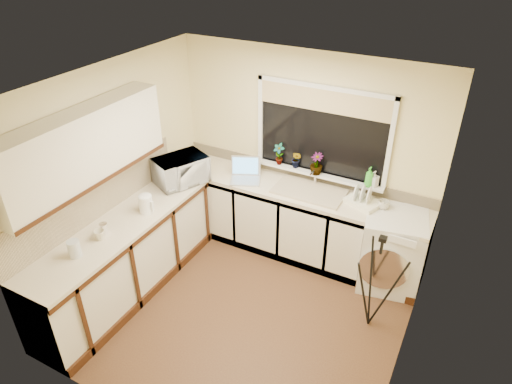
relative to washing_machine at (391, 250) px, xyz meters
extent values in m
plane|color=brown|center=(-1.23, -1.16, -0.45)|extent=(3.20, 3.20, 0.00)
plane|color=white|center=(-1.23, -1.16, 2.00)|extent=(3.20, 3.20, 0.00)
plane|color=beige|center=(-1.23, 0.34, 0.77)|extent=(3.20, 0.00, 3.20)
plane|color=beige|center=(-1.23, -2.66, 0.77)|extent=(3.20, 0.00, 3.20)
plane|color=beige|center=(-2.83, -1.16, 0.77)|extent=(0.00, 3.00, 3.00)
plane|color=beige|center=(0.37, -1.16, 0.77)|extent=(0.00, 3.00, 3.00)
cube|color=silver|center=(-1.55, 0.04, -0.02)|extent=(2.55, 0.60, 0.86)
cube|color=silver|center=(-2.53, -1.46, -0.02)|extent=(0.54, 2.40, 0.86)
cube|color=beige|center=(-1.23, 0.04, 0.43)|extent=(3.20, 0.60, 0.04)
cube|color=beige|center=(-2.53, -1.46, 0.43)|extent=(0.60, 2.40, 0.04)
cube|color=silver|center=(-2.67, -1.61, 1.35)|extent=(0.28, 1.90, 0.70)
cube|color=beige|center=(-2.82, -1.46, 0.67)|extent=(0.02, 2.40, 0.45)
cube|color=beige|center=(-1.23, 0.33, 0.52)|extent=(3.20, 0.02, 0.14)
cube|color=black|center=(-1.03, 0.32, 1.10)|extent=(1.50, 0.02, 1.00)
cube|color=tan|center=(-1.03, 0.30, 1.47)|extent=(1.50, 0.02, 0.25)
cube|color=white|center=(-1.03, 0.27, 0.58)|extent=(1.60, 0.14, 0.03)
cube|color=tan|center=(-1.03, 0.04, 0.46)|extent=(0.82, 0.46, 0.03)
cylinder|color=silver|center=(-1.03, 0.22, 0.57)|extent=(0.03, 0.03, 0.24)
cube|color=silver|center=(0.00, 0.00, 0.00)|extent=(0.74, 0.73, 0.90)
cube|color=#A8A9B0|center=(-1.81, -0.08, 0.46)|extent=(0.43, 0.38, 0.02)
cube|color=#56A5EB|center=(-1.87, 0.05, 0.59)|extent=(0.34, 0.19, 0.25)
cylinder|color=white|center=(-2.43, -1.16, 0.54)|extent=(0.15, 0.15, 0.19)
cube|color=white|center=(-0.40, 0.08, 0.47)|extent=(0.44, 0.38, 0.05)
cylinder|color=silver|center=(-2.53, -2.07, 0.53)|extent=(0.12, 0.12, 0.17)
cylinder|color=white|center=(-2.56, -1.67, 0.50)|extent=(0.08, 0.08, 0.11)
imported|color=white|center=(-2.48, -0.46, 0.61)|extent=(0.61, 0.71, 0.33)
imported|color=#999999|center=(-1.53, 0.25, 0.73)|extent=(0.15, 0.11, 0.27)
imported|color=#999999|center=(-1.30, 0.26, 0.71)|extent=(0.14, 0.13, 0.22)
imported|color=#999999|center=(-1.03, 0.23, 0.73)|extent=(0.18, 0.18, 0.26)
imported|color=green|center=(-0.41, 0.23, 0.72)|extent=(0.10, 0.10, 0.24)
imported|color=#999999|center=(-0.36, 0.26, 0.69)|extent=(0.11, 0.11, 0.19)
imported|color=beige|center=(-0.18, 0.09, 0.50)|extent=(0.15, 0.15, 0.10)
imported|color=beige|center=(-2.52, -1.76, 0.50)|extent=(0.14, 0.14, 0.10)
camera|label=1|loc=(0.54, -4.26, 3.18)|focal=32.03mm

